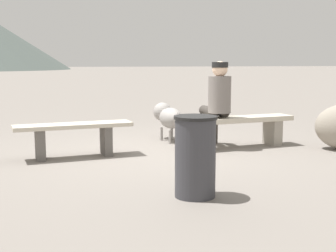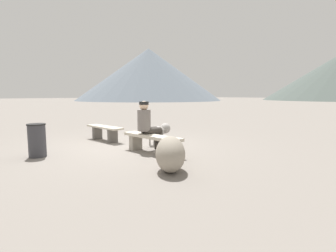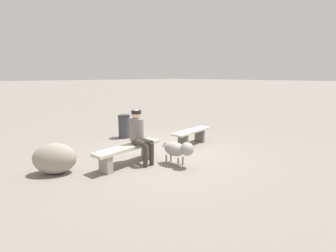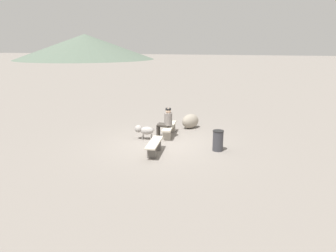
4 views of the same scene
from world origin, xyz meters
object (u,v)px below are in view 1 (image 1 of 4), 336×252
object	(u,v)px
dog	(168,116)
trash_bin	(195,156)
bench_left	(74,133)
seated_person	(217,98)
bench_right	(236,126)

from	to	relation	value
dog	trash_bin	distance (m)	3.22
bench_left	seated_person	distance (m)	2.19
bench_left	dog	distance (m)	1.87
bench_right	trash_bin	size ratio (longest dim) A/B	2.35
seated_person	trash_bin	world-z (taller)	seated_person
seated_person	trash_bin	size ratio (longest dim) A/B	1.65
bench_left	dog	size ratio (longest dim) A/B	1.79
bench_right	seated_person	world-z (taller)	seated_person
bench_right	trash_bin	world-z (taller)	trash_bin
dog	seated_person	bearing A→B (deg)	-153.25
bench_left	seated_person	world-z (taller)	seated_person
trash_bin	dog	bearing A→B (deg)	79.54
bench_left	trash_bin	distance (m)	2.41
bench_left	dog	xyz separation A→B (m)	(1.59, 0.98, 0.07)
bench_right	seated_person	xyz separation A→B (m)	(-0.29, 0.06, 0.43)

